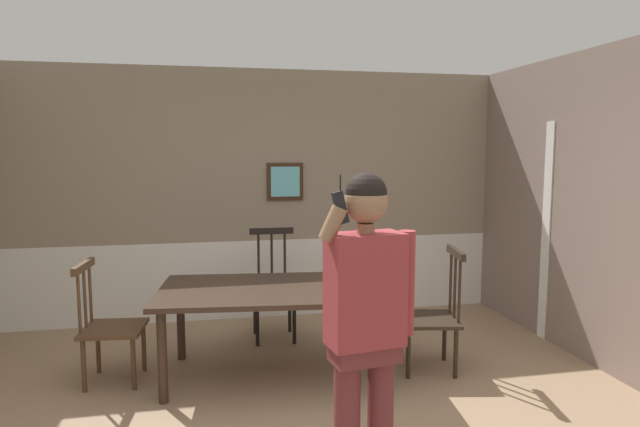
# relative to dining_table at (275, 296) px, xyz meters

# --- Properties ---
(room_back_partition) EXTENTS (5.41, 0.17, 2.69)m
(room_back_partition) POSITION_rel_dining_table_xyz_m (0.03, 1.65, 0.64)
(room_back_partition) COLOR gray
(room_back_partition) RESTS_ON ground_plane
(dining_table) EXTENTS (1.94, 1.24, 0.73)m
(dining_table) POSITION_rel_dining_table_xyz_m (0.00, 0.00, 0.00)
(dining_table) COLOR #38281E
(dining_table) RESTS_ON ground_plane
(chair_near_window) EXTENTS (0.50, 0.50, 0.97)m
(chair_near_window) POSITION_rel_dining_table_xyz_m (-1.30, 0.14, -0.20)
(chair_near_window) COLOR #513823
(chair_near_window) RESTS_ON ground_plane
(chair_by_doorway) EXTENTS (0.45, 0.45, 1.06)m
(chair_by_doorway) POSITION_rel_dining_table_xyz_m (0.10, 0.91, -0.17)
(chair_by_doorway) COLOR black
(chair_by_doorway) RESTS_ON ground_plane
(chair_at_table_head) EXTENTS (0.56, 0.56, 1.02)m
(chair_at_table_head) POSITION_rel_dining_table_xyz_m (1.30, -0.15, -0.19)
(chair_at_table_head) COLOR #2D2319
(chair_at_table_head) RESTS_ON ground_plane
(person_figure) EXTENTS (0.54, 0.27, 1.72)m
(person_figure) POSITION_rel_dining_table_xyz_m (0.28, -1.64, 0.33)
(person_figure) COLOR brown
(person_figure) RESTS_ON ground_plane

